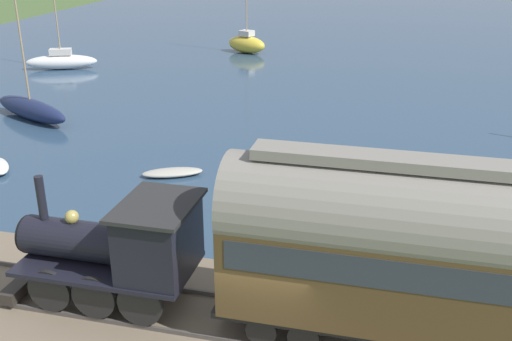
# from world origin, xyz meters

# --- Properties ---
(harbor_water) EXTENTS (80.00, 80.00, 0.01)m
(harbor_water) POSITION_xyz_m (43.85, 0.00, 0.00)
(harbor_water) COLOR #2D4760
(harbor_water) RESTS_ON ground
(rail_embankment) EXTENTS (5.57, 56.00, 0.52)m
(rail_embankment) POSITION_xyz_m (0.76, 0.00, 0.20)
(rail_embankment) COLOR #756651
(rail_embankment) RESTS_ON ground
(steam_locomotive) EXTENTS (2.41, 5.16, 3.38)m
(steam_locomotive) POSITION_xyz_m (0.76, 3.76, 2.22)
(steam_locomotive) COLOR black
(steam_locomotive) RESTS_ON rail_embankment
(passenger_coach) EXTENTS (2.39, 8.12, 4.75)m
(passenger_coach) POSITION_xyz_m (0.76, -2.96, 3.13)
(passenger_coach) COLOR black
(passenger_coach) RESTS_ON rail_embankment
(sailboat_navy) EXTENTS (3.68, 6.10, 8.92)m
(sailboat_navy) POSITION_xyz_m (16.02, 16.72, 0.62)
(sailboat_navy) COLOR #192347
(sailboat_navy) RESTS_ON harbor_water
(sailboat_yellow) EXTENTS (2.68, 3.84, 8.25)m
(sailboat_yellow) POSITION_xyz_m (37.00, 10.10, 0.79)
(sailboat_yellow) COLOR gold
(sailboat_yellow) RESTS_ON harbor_water
(sailboat_white) EXTENTS (3.12, 5.23, 8.39)m
(sailboat_white) POSITION_xyz_m (27.67, 21.79, 0.63)
(sailboat_white) COLOR white
(sailboat_white) RESTS_ON harbor_water
(rowboat_off_pier) EXTENTS (2.05, 2.20, 0.47)m
(rowboat_off_pier) POSITION_xyz_m (7.63, 4.95, 0.24)
(rowboat_off_pier) COLOR beige
(rowboat_off_pier) RESTS_ON harbor_water
(rowboat_far_out) EXTENTS (1.86, 2.69, 0.30)m
(rowboat_far_out) POSITION_xyz_m (10.32, 6.27, 0.16)
(rowboat_far_out) COLOR #B7B2A3
(rowboat_far_out) RESTS_ON harbor_water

